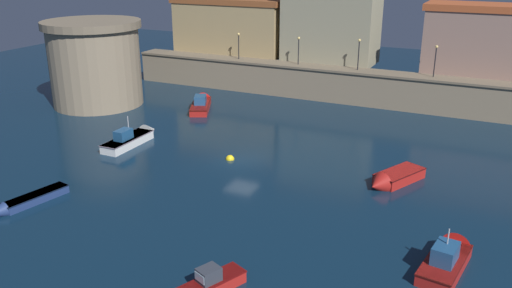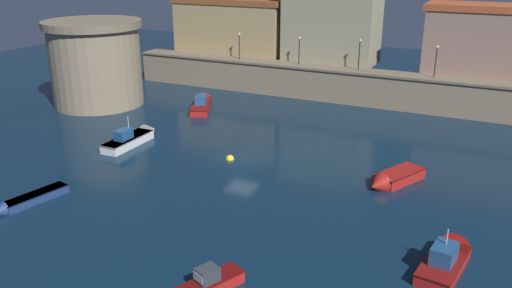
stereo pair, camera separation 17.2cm
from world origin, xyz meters
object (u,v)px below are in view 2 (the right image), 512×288
object	(u,v)px
moored_boat_0	(392,179)
fortress_tower	(96,63)
moored_boat_4	(134,137)
mooring_buoy_0	(230,159)
quay_lamp_1	(299,46)
moored_boat_2	(24,201)
moored_boat_3	(448,256)
moored_boat_6	(202,103)
quay_lamp_3	(436,56)
quay_lamp_2	(359,50)
quay_lamp_0	(239,41)

from	to	relation	value
moored_boat_0	fortress_tower	bearing A→B (deg)	-77.32
moored_boat_4	mooring_buoy_0	xyz separation A→B (m)	(9.88, 0.18, -0.50)
fortress_tower	moored_boat_0	distance (m)	36.30
mooring_buoy_0	quay_lamp_1	bearing A→B (deg)	96.60
moored_boat_2	moored_boat_3	world-z (taller)	moored_boat_3
moored_boat_4	moored_boat_6	distance (m)	12.78
quay_lamp_1	mooring_buoy_0	bearing A→B (deg)	-83.40
mooring_buoy_0	quay_lamp_3	bearing A→B (deg)	59.51
mooring_buoy_0	moored_boat_2	bearing A→B (deg)	-122.01
quay_lamp_1	quay_lamp_2	world-z (taller)	quay_lamp_2
fortress_tower	mooring_buoy_0	distance (m)	23.91
fortress_tower	moored_boat_4	bearing A→B (deg)	-36.95
quay_lamp_0	moored_boat_3	distance (m)	42.70
moored_boat_6	mooring_buoy_0	bearing A→B (deg)	-166.06
moored_boat_0	quay_lamp_0	bearing A→B (deg)	-106.20
moored_boat_4	moored_boat_0	bearing A→B (deg)	-87.78
moored_boat_0	moored_boat_6	distance (m)	26.54
moored_boat_2	fortress_tower	bearing A→B (deg)	-138.60
quay_lamp_2	moored_boat_6	xyz separation A→B (m)	(-15.06, -9.46, -5.65)
quay_lamp_0	moored_boat_2	size ratio (longest dim) A/B	0.54
moored_boat_6	mooring_buoy_0	xyz separation A→B (m)	(10.37, -12.59, -0.51)
quay_lamp_2	quay_lamp_0	bearing A→B (deg)	180.00
fortress_tower	quay_lamp_0	distance (m)	17.45
moored_boat_4	moored_boat_6	bearing A→B (deg)	2.00
quay_lamp_0	moored_boat_0	xyz separation A→B (m)	(23.93, -21.24, -5.57)
fortress_tower	moored_boat_4	world-z (taller)	fortress_tower
quay_lamp_1	moored_boat_0	size ratio (longest dim) A/B	0.59
moored_boat_3	moored_boat_6	size ratio (longest dim) A/B	0.85
quay_lamp_2	mooring_buoy_0	size ratio (longest dim) A/B	4.75
fortress_tower	mooring_buoy_0	xyz separation A→B (m)	(21.74, -8.74, -4.78)
fortress_tower	quay_lamp_3	bearing A→B (deg)	20.97
moored_boat_2	quay_lamp_0	bearing A→B (deg)	-165.78
moored_boat_0	moored_boat_2	distance (m)	26.44
quay_lamp_2	mooring_buoy_0	world-z (taller)	quay_lamp_2
quay_lamp_0	quay_lamp_3	xyz separation A→B (m)	(23.50, 0.00, 0.10)
quay_lamp_3	mooring_buoy_0	size ratio (longest dim) A/B	4.61
quay_lamp_1	moored_boat_4	size ratio (longest dim) A/B	0.47
fortress_tower	quay_lamp_3	world-z (taller)	fortress_tower
quay_lamp_1	moored_boat_4	world-z (taller)	quay_lamp_1
quay_lamp_3	moored_boat_6	xyz separation A→B (m)	(-23.35, -9.46, -5.59)
quay_lamp_0	fortress_tower	bearing A→B (deg)	-130.14
moored_boat_3	quay_lamp_1	bearing A→B (deg)	42.64
moored_boat_6	quay_lamp_2	bearing A→B (deg)	-83.40
moored_boat_6	moored_boat_3	bearing A→B (deg)	-151.86
fortress_tower	quay_lamp_3	size ratio (longest dim) A/B	3.16
quay_lamp_0	moored_boat_4	bearing A→B (deg)	-88.36
quay_lamp_0	moored_boat_2	distance (m)	36.34
quay_lamp_2	moored_boat_6	world-z (taller)	quay_lamp_2
quay_lamp_3	mooring_buoy_0	distance (m)	26.30
fortress_tower	quay_lamp_2	world-z (taller)	fortress_tower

